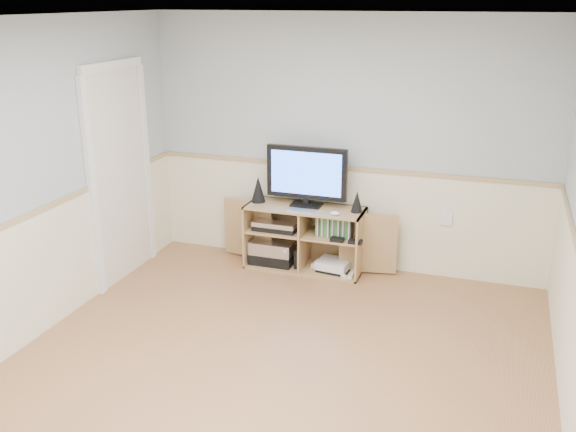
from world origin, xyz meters
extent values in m
cube|color=tan|center=(0.00, 0.00, -0.01)|extent=(4.00, 4.50, 0.02)
cube|color=white|center=(0.00, 0.00, 2.51)|extent=(4.00, 4.50, 0.02)
cube|color=#AEB8BD|center=(-2.01, 0.00, 1.25)|extent=(0.02, 4.50, 2.50)
cube|color=#AEB8BD|center=(0.00, 2.26, 1.25)|extent=(4.00, 0.02, 2.50)
cube|color=#AEB8BD|center=(0.00, -2.26, 1.25)|extent=(4.00, 0.02, 2.50)
cube|color=beige|center=(0.00, 2.24, 0.50)|extent=(4.00, 0.01, 1.00)
cube|color=tan|center=(0.00, 2.23, 1.02)|extent=(4.00, 0.02, 0.04)
cube|color=silver|center=(-1.98, 1.30, 1.00)|extent=(0.03, 0.82, 2.00)
cube|color=tan|center=(-0.35, 2.00, 0.01)|extent=(1.18, 0.44, 0.02)
cube|color=tan|center=(-0.35, 2.00, 0.64)|extent=(1.18, 0.44, 0.02)
cube|color=tan|center=(-0.93, 2.00, 0.33)|extent=(0.02, 0.44, 0.65)
cube|color=tan|center=(0.23, 2.00, 0.33)|extent=(0.02, 0.44, 0.65)
cube|color=tan|center=(-0.35, 2.21, 0.33)|extent=(1.18, 0.02, 0.65)
cube|color=tan|center=(-0.35, 2.00, 0.33)|extent=(0.02, 0.42, 0.61)
cube|color=tan|center=(-0.64, 2.00, 0.38)|extent=(0.56, 0.40, 0.02)
cube|color=tan|center=(-0.05, 2.00, 0.38)|extent=(0.56, 0.40, 0.02)
cube|color=tan|center=(-0.99, 2.06, 0.33)|extent=(0.56, 0.12, 0.61)
cube|color=tan|center=(0.29, 2.06, 0.33)|extent=(0.56, 0.12, 0.61)
cube|color=black|center=(-0.35, 2.05, 0.66)|extent=(0.30, 0.18, 0.02)
cube|color=black|center=(-0.35, 2.05, 0.70)|extent=(0.05, 0.04, 0.06)
cube|color=black|center=(-0.35, 2.05, 0.99)|extent=(0.81, 0.05, 0.52)
cube|color=blue|center=(-0.35, 2.02, 0.99)|extent=(0.71, 0.01, 0.43)
cone|color=black|center=(-0.85, 2.02, 0.78)|extent=(0.14, 0.14, 0.26)
cone|color=black|center=(0.17, 2.02, 0.76)|extent=(0.11, 0.11, 0.21)
cube|color=silver|center=(-0.34, 1.86, 0.66)|extent=(0.28, 0.14, 0.01)
ellipsoid|color=white|center=(0.00, 1.86, 0.67)|extent=(0.10, 0.07, 0.04)
cube|color=black|center=(-0.68, 2.00, 0.07)|extent=(0.44, 0.33, 0.11)
cube|color=silver|center=(-0.68, 2.00, 0.20)|extent=(0.44, 0.33, 0.13)
cube|color=black|center=(-0.64, 2.00, 0.42)|extent=(0.44, 0.31, 0.05)
cube|color=silver|center=(-0.64, 2.00, 0.46)|extent=(0.44, 0.31, 0.05)
cube|color=black|center=(-0.40, 1.95, 0.12)|extent=(0.04, 0.14, 0.20)
cube|color=white|center=(-0.15, 2.03, 0.04)|extent=(0.23, 0.18, 0.05)
cube|color=black|center=(-0.03, 1.98, 0.04)|extent=(0.33, 0.27, 0.03)
cube|color=white|center=(-0.03, 1.98, 0.09)|extent=(0.34, 0.30, 0.08)
cube|color=white|center=(0.17, 1.90, 0.04)|extent=(0.04, 0.14, 0.03)
cube|color=white|center=(0.15, 2.06, 0.04)|extent=(0.09, 0.15, 0.03)
cube|color=#3F8C3F|center=(-0.03, 1.98, 0.48)|extent=(0.36, 0.14, 0.19)
cube|color=white|center=(1.00, 2.23, 0.60)|extent=(0.12, 0.03, 0.12)
camera|label=1|loc=(1.43, -3.77, 2.62)|focal=40.00mm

